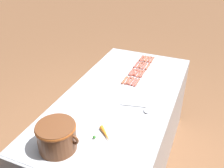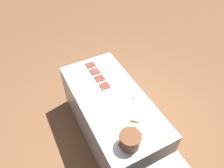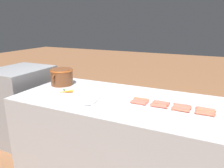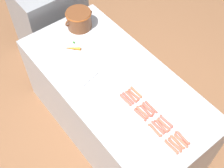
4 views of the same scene
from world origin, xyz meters
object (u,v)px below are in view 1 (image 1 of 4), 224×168
hot_dog_15 (128,80)px  hot_dog_16 (141,58)px  hot_dog_18 (131,72)px  hot_dog_19 (124,80)px  hot_dog_6 (140,74)px  hot_dog_1 (148,67)px  hot_dog_5 (144,66)px  hot_dog_13 (139,65)px  hot_dog_17 (136,65)px  carrot (105,134)px  hot_dog_8 (147,59)px  hot_dog_4 (149,59)px  hot_dog_0 (152,60)px  hot_dog_3 (137,82)px  hot_dog_12 (144,58)px  hot_dog_10 (137,73)px  serving_spoon (142,109)px  hot_dog_9 (142,65)px  hot_dog_7 (134,82)px  hot_dog_11 (131,81)px  hot_dog_2 (142,74)px  hot_dog_14 (134,72)px  bean_pot (57,135)px

hot_dog_15 → hot_dog_16: (0.03, -0.56, 0.00)m
hot_dog_18 → hot_dog_19: same height
hot_dog_6 → hot_dog_1: bearing=-99.9°
hot_dog_5 → hot_dog_13: size_ratio=1.00×
hot_dog_17 → carrot: bearing=97.0°
carrot → hot_dog_19: bearing=-79.8°
hot_dog_8 → hot_dog_4: bearing=-170.9°
hot_dog_0 → hot_dog_3: size_ratio=1.00×
hot_dog_12 → carrot: bearing=94.7°
hot_dog_8 → hot_dog_10: 0.37m
hot_dog_19 → carrot: (-0.15, 0.81, 0.00)m
hot_dog_0 → serving_spoon: size_ratio=0.58×
hot_dog_3 → serving_spoon: bearing=113.2°
hot_dog_17 → hot_dog_19: 0.38m
hot_dog_9 → hot_dog_12: size_ratio=1.00×
hot_dog_15 → hot_dog_18: bearing=-80.4°
hot_dog_3 → serving_spoon: hot_dog_3 is taller
hot_dog_4 → hot_dog_7: 0.57m
hot_dog_1 → hot_dog_19: (0.13, 0.38, 0.00)m
hot_dog_3 → hot_dog_4: bearing=-87.0°
hot_dog_16 → hot_dog_19: same height
hot_dog_11 → hot_dog_2: bearing=-107.6°
hot_dog_16 → hot_dog_11: bearing=96.5°
hot_dog_2 → hot_dog_0: bearing=-90.6°
hot_dog_17 → hot_dog_18: (-0.00, 0.18, 0.00)m
hot_dog_6 → hot_dog_19: (0.10, 0.19, 0.00)m
hot_dog_3 → carrot: carrot is taller
hot_dog_15 → carrot: (-0.11, 0.81, 0.00)m
hot_dog_1 → hot_dog_16: (0.13, -0.19, 0.00)m
hot_dog_2 → hot_dog_19: same height
hot_dog_11 → hot_dog_10: bearing=-88.8°
hot_dog_4 → hot_dog_19: (0.10, 0.57, 0.00)m
hot_dog_7 → hot_dog_8: (0.03, -0.56, 0.00)m
hot_dog_18 → hot_dog_17: bearing=-89.1°
hot_dog_15 → hot_dog_1: bearing=-104.4°
hot_dog_11 → hot_dog_15: 0.03m
hot_dog_2 → carrot: (-0.02, 1.00, 0.00)m
hot_dog_8 → hot_dog_11: bearing=90.2°
hot_dog_0 → hot_dog_1: same height
hot_dog_8 → serving_spoon: bearing=103.7°
hot_dog_0 → hot_dog_18: bearing=71.1°
hot_dog_4 → hot_dog_16: 0.09m
hot_dog_1 → hot_dog_15: 0.39m
carrot → hot_dog_17: bearing=-83.0°
hot_dog_4 → hot_dog_11: (0.03, 0.57, 0.00)m
hot_dog_14 → hot_dog_9: bearing=-99.2°
hot_dog_9 → hot_dog_6: bearing=99.8°
hot_dog_10 → bean_pot: bearing=82.4°
hot_dog_11 → serving_spoon: hot_dog_11 is taller
hot_dog_3 → hot_dog_9: same height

